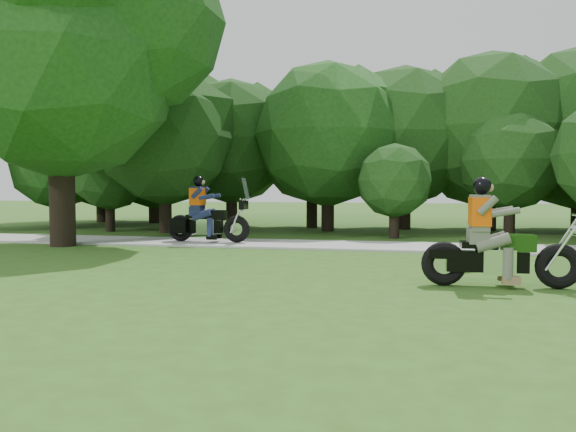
# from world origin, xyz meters

# --- Properties ---
(ground) EXTENTS (100.00, 100.00, 0.00)m
(ground) POSITION_xyz_m (0.00, 0.00, 0.00)
(ground) COLOR #335518
(ground) RESTS_ON ground
(walkway) EXTENTS (60.00, 2.20, 0.06)m
(walkway) POSITION_xyz_m (0.00, 8.00, 0.03)
(walkway) COLOR #ACACA6
(walkway) RESTS_ON ground
(tree_line) EXTENTS (40.02, 11.57, 7.41)m
(tree_line) POSITION_xyz_m (0.60, 14.44, 3.55)
(tree_line) COLOR black
(tree_line) RESTS_ON ground
(big_tree_west) EXTENTS (8.64, 6.56, 9.96)m
(big_tree_west) POSITION_xyz_m (-10.54, 6.85, 5.76)
(big_tree_west) COLOR black
(big_tree_west) RESTS_ON ground
(chopper_motorcycle) EXTENTS (2.50, 0.67, 1.79)m
(chopper_motorcycle) POSITION_xyz_m (0.10, 2.36, 0.66)
(chopper_motorcycle) COLOR black
(chopper_motorcycle) RESTS_ON ground
(touring_motorcycle) EXTENTS (2.46, 0.70, 1.88)m
(touring_motorcycle) POSITION_xyz_m (-6.94, 7.85, 0.74)
(touring_motorcycle) COLOR black
(touring_motorcycle) RESTS_ON walkway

